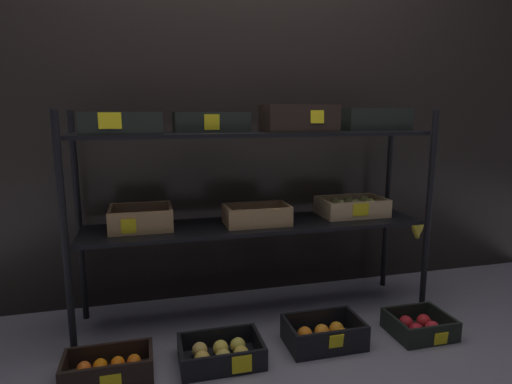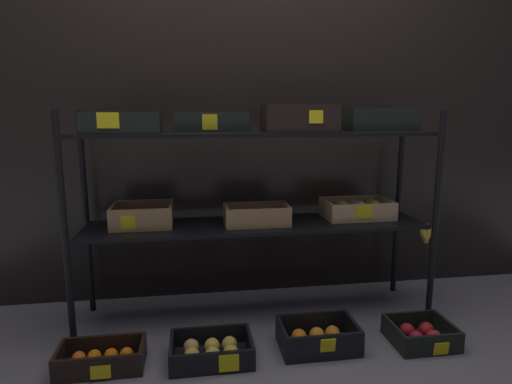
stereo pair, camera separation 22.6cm
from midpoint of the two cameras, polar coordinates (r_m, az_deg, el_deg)
ground_plane at (r=2.49m, az=-2.71°, el=-16.26°), size 10.00×10.00×0.00m
storefront_wall at (r=2.63m, az=-4.76°, el=9.70°), size 4.25×0.12×2.17m
display_rack at (r=2.26m, az=-2.37°, el=2.63°), size 1.96×0.44×1.17m
crate_ground_tangerine at (r=2.11m, az=-22.36°, el=-21.14°), size 0.38×0.21×0.11m
crate_ground_apple_gold at (r=2.09m, az=-8.04°, el=-20.75°), size 0.38×0.26×0.10m
crate_ground_orange at (r=2.21m, az=6.04°, el=-18.64°), size 0.37×0.25×0.13m
crate_ground_apple_red at (r=2.40m, az=18.52°, el=-16.81°), size 0.30×0.26×0.10m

